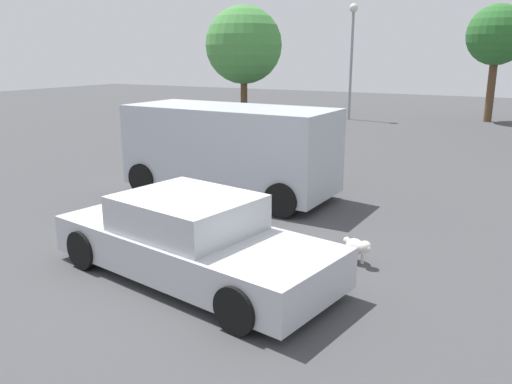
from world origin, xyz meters
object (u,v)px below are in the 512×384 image
object	(u,v)px
light_post_near	(352,41)
van_white	(230,148)
dog	(357,247)
sedan_foreground	(192,240)

from	to	relation	value
light_post_near	van_white	bearing A→B (deg)	-81.06
dog	van_white	bearing A→B (deg)	179.16
dog	van_white	size ratio (longest dim) A/B	0.11
dog	light_post_near	bearing A→B (deg)	141.61
van_white	light_post_near	distance (m)	16.54
sedan_foreground	van_white	world-z (taller)	van_white
sedan_foreground	light_post_near	bearing A→B (deg)	111.94
van_white	sedan_foreground	bearing A→B (deg)	116.36
sedan_foreground	light_post_near	world-z (taller)	light_post_near
light_post_near	sedan_foreground	bearing A→B (deg)	-77.42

